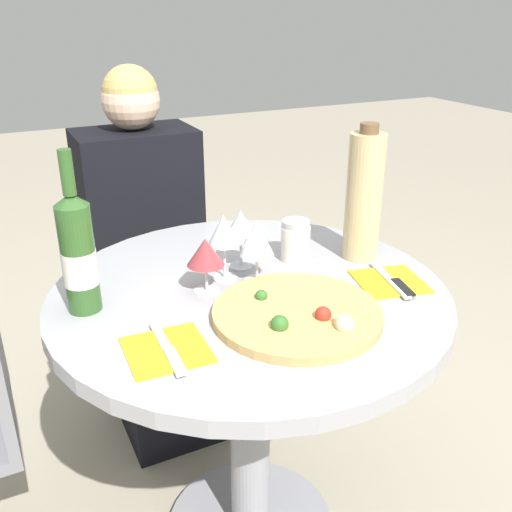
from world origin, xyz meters
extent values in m
cylinder|color=gray|center=(0.00, 0.00, 0.37)|extent=(0.10, 0.10, 0.70)
cylinder|color=#9E9EA3|center=(0.00, 0.00, 0.74)|extent=(0.90, 0.90, 0.04)
cylinder|color=slate|center=(-0.06, 0.70, 0.01)|extent=(0.35, 0.35, 0.01)
cylinder|color=slate|center=(-0.06, 0.70, 0.22)|extent=(0.06, 0.06, 0.44)
cube|color=slate|center=(-0.06, 0.70, 0.46)|extent=(0.39, 0.39, 0.03)
cube|color=slate|center=(-0.06, 0.89, 0.69)|extent=(0.39, 0.02, 0.43)
cube|color=black|center=(-0.06, 0.53, 0.24)|extent=(0.31, 0.36, 0.47)
cube|color=black|center=(-0.06, 0.70, 0.73)|extent=(0.37, 0.24, 0.52)
sphere|color=#DBB293|center=(-0.06, 0.70, 1.08)|extent=(0.18, 0.18, 0.18)
sphere|color=tan|center=(-0.06, 0.70, 1.10)|extent=(0.17, 0.17, 0.17)
cylinder|color=tan|center=(0.03, -0.16, 0.77)|extent=(0.35, 0.35, 0.02)
sphere|color=beige|center=(0.08, -0.27, 0.78)|extent=(0.04, 0.04, 0.04)
sphere|color=beige|center=(0.08, -0.25, 0.78)|extent=(0.03, 0.03, 0.03)
sphere|color=#B22D1E|center=(0.06, -0.21, 0.78)|extent=(0.03, 0.03, 0.03)
sphere|color=#336B28|center=(-0.03, -0.21, 0.78)|extent=(0.04, 0.04, 0.04)
sphere|color=#336B28|center=(-0.01, -0.08, 0.78)|extent=(0.03, 0.03, 0.03)
cylinder|color=#2D5623|center=(-0.35, 0.07, 0.87)|extent=(0.07, 0.07, 0.23)
cone|color=#2D5623|center=(-0.35, 0.07, 1.00)|extent=(0.07, 0.07, 0.02)
cylinder|color=#2D5623|center=(-0.35, 0.07, 1.05)|extent=(0.03, 0.03, 0.09)
cylinder|color=silver|center=(-0.35, 0.07, 0.85)|extent=(0.07, 0.07, 0.07)
cylinder|color=tan|center=(0.33, 0.04, 0.91)|extent=(0.09, 0.09, 0.32)
cylinder|color=brown|center=(0.33, 0.04, 1.08)|extent=(0.04, 0.04, 0.02)
cylinder|color=silver|center=(0.17, 0.10, 0.80)|extent=(0.07, 0.07, 0.09)
cylinder|color=#B2B2B7|center=(0.17, 0.10, 0.85)|extent=(0.07, 0.07, 0.02)
cylinder|color=silver|center=(0.03, 0.12, 0.76)|extent=(0.06, 0.06, 0.00)
cylinder|color=silver|center=(0.03, 0.12, 0.79)|extent=(0.01, 0.01, 0.07)
cone|color=silver|center=(0.03, 0.12, 0.87)|extent=(0.08, 0.08, 0.07)
cylinder|color=silver|center=(-0.09, 0.03, 0.76)|extent=(0.06, 0.06, 0.00)
cylinder|color=silver|center=(-0.09, 0.03, 0.79)|extent=(0.01, 0.01, 0.06)
cone|color=#9E383D|center=(-0.09, 0.03, 0.85)|extent=(0.08, 0.08, 0.06)
cylinder|color=silver|center=(0.03, 0.03, 0.76)|extent=(0.06, 0.06, 0.00)
cylinder|color=silver|center=(0.03, 0.03, 0.79)|extent=(0.01, 0.01, 0.06)
cone|color=silver|center=(0.03, 0.03, 0.86)|extent=(0.08, 0.08, 0.08)
cylinder|color=silver|center=(-0.03, 0.07, 0.76)|extent=(0.06, 0.06, 0.00)
cylinder|color=silver|center=(-0.03, 0.07, 0.80)|extent=(0.01, 0.01, 0.08)
cone|color=silver|center=(-0.03, 0.07, 0.88)|extent=(0.07, 0.07, 0.07)
cube|color=yellow|center=(-0.25, -0.16, 0.76)|extent=(0.16, 0.16, 0.00)
cube|color=silver|center=(-0.25, -0.16, 0.76)|extent=(0.03, 0.19, 0.00)
cube|color=silver|center=(-0.25, -0.21, 0.76)|extent=(0.02, 0.09, 0.00)
cube|color=yellow|center=(0.31, -0.11, 0.76)|extent=(0.18, 0.18, 0.00)
cube|color=silver|center=(0.31, -0.11, 0.76)|extent=(0.06, 0.19, 0.00)
cube|color=black|center=(0.31, -0.16, 0.76)|extent=(0.04, 0.09, 0.00)
camera|label=1|loc=(-0.49, -1.04, 1.35)|focal=40.00mm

